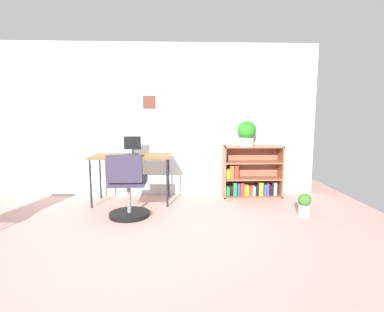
{
  "coord_description": "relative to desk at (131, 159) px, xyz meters",
  "views": [
    {
      "loc": [
        0.4,
        -2.67,
        1.29
      ],
      "look_at": [
        0.56,
        1.31,
        0.75
      ],
      "focal_mm": 27.59,
      "sensor_mm": 36.0,
      "label": 1
    }
  ],
  "objects": [
    {
      "name": "ground_plane",
      "position": [
        0.32,
        -1.68,
        -0.66
      ],
      "size": [
        6.24,
        6.24,
        0.0
      ],
      "primitive_type": "plane",
      "color": "tan"
    },
    {
      "name": "wall_back",
      "position": [
        0.32,
        0.47,
        0.55
      ],
      "size": [
        5.2,
        0.12,
        2.42
      ],
      "color": "white",
      "rests_on": "ground_plane"
    },
    {
      "name": "desk",
      "position": [
        0.0,
        0.0,
        0.0
      ],
      "size": [
        1.15,
        0.59,
        0.72
      ],
      "color": "brown",
      "rests_on": "ground_plane"
    },
    {
      "name": "monitor",
      "position": [
        0.01,
        0.1,
        0.18
      ],
      "size": [
        0.25,
        0.18,
        0.27
      ],
      "color": "#262628",
      "rests_on": "desk"
    },
    {
      "name": "keyboard",
      "position": [
        0.01,
        -0.14,
        0.06
      ],
      "size": [
        0.36,
        0.14,
        0.02
      ],
      "primitive_type": "cube",
      "color": "black",
      "rests_on": "desk"
    },
    {
      "name": "office_chair",
      "position": [
        0.06,
        -0.69,
        -0.31
      ],
      "size": [
        0.52,
        0.55,
        0.83
      ],
      "color": "black",
      "rests_on": "ground_plane"
    },
    {
      "name": "bookshelf_low",
      "position": [
        1.85,
        0.27,
        -0.3
      ],
      "size": [
        0.93,
        0.3,
        0.82
      ],
      "color": "brown",
      "rests_on": "ground_plane"
    },
    {
      "name": "potted_plant_on_shelf",
      "position": [
        1.76,
        0.22,
        0.37
      ],
      "size": [
        0.29,
        0.29,
        0.4
      ],
      "color": "#B7B2A8",
      "rests_on": "bookshelf_low"
    },
    {
      "name": "potted_plant_floor",
      "position": [
        2.33,
        -0.71,
        -0.51
      ],
      "size": [
        0.16,
        0.16,
        0.3
      ],
      "color": "#B7B2A8",
      "rests_on": "ground_plane"
    }
  ]
}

